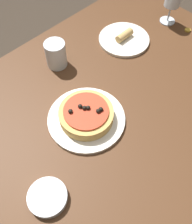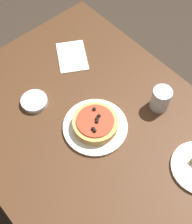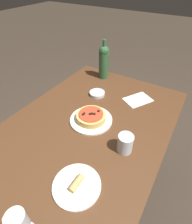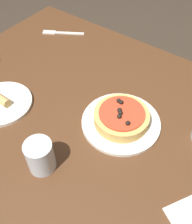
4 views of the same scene
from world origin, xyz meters
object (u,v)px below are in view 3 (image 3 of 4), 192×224
object	(u,v)px
dining_table	(86,138)
side_plate	(77,185)
side_bowl	(97,93)
water_cup	(125,143)
bottle_cap	(6,219)
pizza	(91,116)
wine_glass	(18,222)
dinner_plate	(92,120)
wine_bottle	(104,61)

from	to	relation	value
dining_table	side_plate	size ratio (longest dim) A/B	6.48
side_bowl	water_cup	bearing A→B (deg)	-133.05
bottle_cap	pizza	bearing A→B (deg)	1.66
wine_glass	side_bowl	size ratio (longest dim) A/B	1.36
water_cup	side_bowl	size ratio (longest dim) A/B	0.92
water_cup	side_bowl	xyz separation A→B (m)	(0.33, 0.36, -0.04)
pizza	wine_glass	distance (m)	0.59
dinner_plate	pizza	xyz separation A→B (m)	(-0.00, 0.00, 0.03)
pizza	side_plate	bearing A→B (deg)	-155.99
dining_table	pizza	bearing A→B (deg)	-2.88
water_cup	side_plate	bearing A→B (deg)	162.08
dining_table	side_plate	distance (m)	0.36
dining_table	pizza	size ratio (longest dim) A/B	7.63
pizza	bottle_cap	distance (m)	0.59
pizza	wine_glass	size ratio (longest dim) A/B	1.18
water_cup	side_bowl	bearing A→B (deg)	46.95
side_bowl	bottle_cap	bearing A→B (deg)	-171.36
pizza	side_plate	size ratio (longest dim) A/B	0.85
dinner_plate	side_bowl	world-z (taller)	side_bowl
wine_glass	dinner_plate	bearing A→B (deg)	10.91
wine_glass	water_cup	distance (m)	0.51
side_plate	water_cup	bearing A→B (deg)	-17.92
wine_glass	water_cup	xyz separation A→B (m)	(0.49, -0.14, -0.05)
water_cup	bottle_cap	size ratio (longest dim) A/B	4.04
side_plate	side_bowl	bearing A→B (deg)	24.15
wine_bottle	water_cup	size ratio (longest dim) A/B	3.00
water_cup	side_plate	world-z (taller)	water_cup
dinner_plate	water_cup	world-z (taller)	water_cup
dining_table	dinner_plate	bearing A→B (deg)	-2.92
water_cup	bottle_cap	world-z (taller)	water_cup
pizza	side_bowl	world-z (taller)	pizza
dinner_plate	bottle_cap	world-z (taller)	dinner_plate
dinner_plate	side_plate	world-z (taller)	side_plate
side_bowl	side_plate	distance (m)	0.66
side_bowl	dinner_plate	bearing A→B (deg)	-155.63
wine_bottle	side_plate	distance (m)	0.92
water_cup	side_plate	distance (m)	0.29
dinner_plate	bottle_cap	xyz separation A→B (m)	(-0.59, -0.02, -0.00)
dinner_plate	bottle_cap	bearing A→B (deg)	-178.34
side_plate	wine_glass	bearing A→B (deg)	167.37
pizza	water_cup	size ratio (longest dim) A/B	1.74
dinner_plate	water_cup	distance (m)	0.27
dining_table	bottle_cap	bearing A→B (deg)	-177.83
wine_bottle	water_cup	world-z (taller)	wine_bottle
wine_bottle	wine_glass	bearing A→B (deg)	-163.81
pizza	dining_table	bearing A→B (deg)	177.12
dining_table	side_plate	world-z (taller)	side_plate
dinner_plate	side_bowl	size ratio (longest dim) A/B	2.32
bottle_cap	dinner_plate	bearing A→B (deg)	1.66
pizza	side_plate	xyz separation A→B (m)	(-0.36, -0.16, -0.02)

